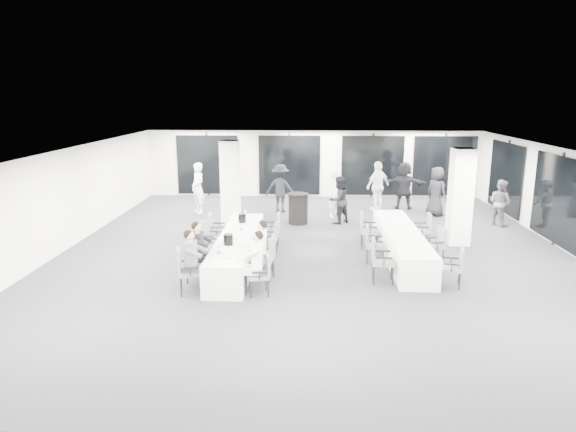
# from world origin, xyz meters

# --- Properties ---
(room) EXTENTS (14.04, 16.04, 2.84)m
(room) POSITION_xyz_m (0.89, 1.11, 1.39)
(room) COLOR #26262C
(room) RESTS_ON ground
(column_left) EXTENTS (0.60, 0.60, 2.80)m
(column_left) POSITION_xyz_m (-2.80, 3.20, 1.40)
(column_left) COLOR white
(column_left) RESTS_ON floor
(column_right) EXTENTS (0.60, 0.60, 2.80)m
(column_right) POSITION_xyz_m (4.20, 1.00, 1.40)
(column_right) COLOR white
(column_right) RESTS_ON floor
(banquet_table_main) EXTENTS (0.90, 5.00, 0.75)m
(banquet_table_main) POSITION_xyz_m (-2.00, -1.08, 0.38)
(banquet_table_main) COLOR silver
(banquet_table_main) RESTS_ON floor
(banquet_table_side) EXTENTS (0.90, 5.00, 0.75)m
(banquet_table_side) POSITION_xyz_m (2.33, -0.40, 0.38)
(banquet_table_side) COLOR silver
(banquet_table_side) RESTS_ON floor
(cocktail_table) EXTENTS (0.75, 0.75, 1.04)m
(cocktail_table) POSITION_xyz_m (-0.52, 3.21, 0.53)
(cocktail_table) COLOR black
(cocktail_table) RESTS_ON floor
(chair_main_left_near) EXTENTS (0.62, 0.65, 1.02)m
(chair_main_left_near) POSITION_xyz_m (-2.83, -3.15, 0.58)
(chair_main_left_near) COLOR #575B5F
(chair_main_left_near) RESTS_ON floor
(chair_main_left_second) EXTENTS (0.52, 0.57, 0.93)m
(chair_main_left_second) POSITION_xyz_m (-2.83, -2.38, 0.53)
(chair_main_left_second) COLOR #575B5F
(chair_main_left_second) RESTS_ON floor
(chair_main_left_mid) EXTENTS (0.60, 0.64, 1.03)m
(chair_main_left_mid) POSITION_xyz_m (-2.84, -1.37, 0.59)
(chair_main_left_mid) COLOR #575B5F
(chair_main_left_mid) RESTS_ON floor
(chair_main_left_fourth) EXTENTS (0.60, 0.63, 0.98)m
(chair_main_left_fourth) POSITION_xyz_m (-2.83, -0.52, 0.56)
(chair_main_left_fourth) COLOR #575B5F
(chair_main_left_fourth) RESTS_ON floor
(chair_main_left_far) EXTENTS (0.52, 0.58, 0.98)m
(chair_main_left_far) POSITION_xyz_m (-2.83, 0.37, 0.56)
(chair_main_left_far) COLOR #575B5F
(chair_main_left_far) RESTS_ON floor
(chair_main_right_near) EXTENTS (0.53, 0.56, 0.90)m
(chair_main_right_near) POSITION_xyz_m (-1.17, -3.14, 0.51)
(chair_main_right_near) COLOR #575B5F
(chair_main_right_near) RESTS_ON floor
(chair_main_right_second) EXTENTS (0.58, 0.63, 1.02)m
(chair_main_right_second) POSITION_xyz_m (-1.16, -2.20, 0.58)
(chair_main_right_second) COLOR #575B5F
(chair_main_right_second) RESTS_ON floor
(chair_main_right_mid) EXTENTS (0.44, 0.49, 0.86)m
(chair_main_right_mid) POSITION_xyz_m (-1.17, -1.40, 0.49)
(chair_main_right_mid) COLOR #575B5F
(chair_main_right_mid) RESTS_ON floor
(chair_main_right_fourth) EXTENTS (0.50, 0.54, 0.91)m
(chair_main_right_fourth) POSITION_xyz_m (-1.17, -0.35, 0.52)
(chair_main_right_fourth) COLOR #575B5F
(chair_main_right_fourth) RESTS_ON floor
(chair_main_right_far) EXTENTS (0.49, 0.55, 0.95)m
(chair_main_right_far) POSITION_xyz_m (-1.16, 0.65, 0.54)
(chair_main_right_far) COLOR #575B5F
(chair_main_right_far) RESTS_ON floor
(chair_side_left_near) EXTENTS (0.56, 0.61, 1.03)m
(chair_side_left_near) POSITION_xyz_m (1.49, -2.26, 0.59)
(chair_side_left_near) COLOR #575B5F
(chair_side_left_near) RESTS_ON floor
(chair_side_left_mid) EXTENTS (0.54, 0.59, 0.98)m
(chair_side_left_mid) POSITION_xyz_m (1.49, -0.82, 0.56)
(chair_side_left_mid) COLOR #575B5F
(chair_side_left_mid) RESTS_ON floor
(chair_side_left_far) EXTENTS (0.55, 0.61, 1.04)m
(chair_side_left_far) POSITION_xyz_m (1.48, 0.49, 0.59)
(chair_side_left_far) COLOR #575B5F
(chair_side_left_far) RESTS_ON floor
(chair_side_right_near) EXTENTS (0.56, 0.59, 0.93)m
(chair_side_right_near) POSITION_xyz_m (3.15, -2.52, 0.53)
(chair_side_right_near) COLOR #575B5F
(chair_side_right_near) RESTS_ON floor
(chair_side_right_mid) EXTENTS (0.54, 0.57, 0.93)m
(chair_side_right_mid) POSITION_xyz_m (3.16, -0.78, 0.53)
(chair_side_right_mid) COLOR #575B5F
(chair_side_right_mid) RESTS_ON floor
(chair_side_right_far) EXTENTS (0.51, 0.57, 0.96)m
(chair_side_right_far) POSITION_xyz_m (3.16, 0.73, 0.55)
(chair_side_right_far) COLOR #575B5F
(chair_side_right_far) RESTS_ON floor
(seated_guest_a) EXTENTS (0.50, 0.38, 1.44)m
(seated_guest_a) POSITION_xyz_m (-2.66, -3.13, 0.81)
(seated_guest_a) COLOR #505156
(seated_guest_a) RESTS_ON floor
(seated_guest_b) EXTENTS (0.50, 0.38, 1.44)m
(seated_guest_b) POSITION_xyz_m (-2.66, -2.39, 0.81)
(seated_guest_b) COLOR black
(seated_guest_b) RESTS_ON floor
(seated_guest_c) EXTENTS (0.50, 0.38, 1.44)m
(seated_guest_c) POSITION_xyz_m (-1.33, -3.15, 0.81)
(seated_guest_c) COLOR white
(seated_guest_c) RESTS_ON floor
(seated_guest_d) EXTENTS (0.50, 0.38, 1.44)m
(seated_guest_d) POSITION_xyz_m (-1.33, -2.19, 0.81)
(seated_guest_d) COLOR white
(seated_guest_d) RESTS_ON floor
(standing_guest_a) EXTENTS (0.89, 0.90, 1.93)m
(standing_guest_a) POSITION_xyz_m (0.76, 4.30, 0.96)
(standing_guest_a) COLOR white
(standing_guest_a) RESTS_ON floor
(standing_guest_b) EXTENTS (1.03, 0.97, 1.83)m
(standing_guest_b) POSITION_xyz_m (0.84, 3.30, 0.92)
(standing_guest_b) COLOR black
(standing_guest_b) RESTS_ON floor
(standing_guest_c) EXTENTS (1.41, 0.91, 2.01)m
(standing_guest_c) POSITION_xyz_m (-1.21, 4.99, 1.01)
(standing_guest_c) COLOR black
(standing_guest_c) RESTS_ON floor
(standing_guest_d) EXTENTS (1.40, 1.30, 2.10)m
(standing_guest_d) POSITION_xyz_m (2.43, 5.42, 1.05)
(standing_guest_d) COLOR white
(standing_guest_d) RESTS_ON floor
(standing_guest_e) EXTENTS (1.02, 1.13, 2.00)m
(standing_guest_e) POSITION_xyz_m (4.41, 4.60, 1.00)
(standing_guest_e) COLOR black
(standing_guest_e) RESTS_ON floor
(standing_guest_f) EXTENTS (1.97, 0.99, 2.06)m
(standing_guest_f) POSITION_xyz_m (3.46, 5.70, 1.03)
(standing_guest_f) COLOR black
(standing_guest_f) RESTS_ON floor
(standing_guest_g) EXTENTS (0.96, 0.99, 2.11)m
(standing_guest_g) POSITION_xyz_m (-4.24, 4.71, 1.05)
(standing_guest_g) COLOR white
(standing_guest_g) RESTS_ON floor
(standing_guest_h) EXTENTS (0.91, 0.99, 1.75)m
(standing_guest_h) POSITION_xyz_m (6.20, 3.29, 0.87)
(standing_guest_h) COLOR #505156
(standing_guest_h) RESTS_ON floor
(ice_bucket_near) EXTENTS (0.23, 0.23, 0.26)m
(ice_bucket_near) POSITION_xyz_m (-2.09, -1.90, 0.88)
(ice_bucket_near) COLOR black
(ice_bucket_near) RESTS_ON banquet_table_main
(ice_bucket_far) EXTENTS (0.21, 0.21, 0.24)m
(ice_bucket_far) POSITION_xyz_m (-2.04, 0.31, 0.87)
(ice_bucket_far) COLOR black
(ice_bucket_far) RESTS_ON banquet_table_main
(water_bottle_a) EXTENTS (0.08, 0.08, 0.24)m
(water_bottle_a) POSITION_xyz_m (-2.17, -2.80, 0.87)
(water_bottle_a) COLOR silver
(water_bottle_a) RESTS_ON banquet_table_main
(water_bottle_b) EXTENTS (0.07, 0.07, 0.22)m
(water_bottle_b) POSITION_xyz_m (-1.92, -0.74, 0.86)
(water_bottle_b) COLOR silver
(water_bottle_b) RESTS_ON banquet_table_main
(water_bottle_c) EXTENTS (0.08, 0.08, 0.24)m
(water_bottle_c) POSITION_xyz_m (-2.02, 0.87, 0.87)
(water_bottle_c) COLOR silver
(water_bottle_c) RESTS_ON banquet_table_main
(plate_a) EXTENTS (0.22, 0.22, 0.03)m
(plate_a) POSITION_xyz_m (-2.17, -2.62, 0.76)
(plate_a) COLOR white
(plate_a) RESTS_ON banquet_table_main
(plate_b) EXTENTS (0.20, 0.20, 0.03)m
(plate_b) POSITION_xyz_m (-1.94, -3.01, 0.76)
(plate_b) COLOR white
(plate_b) RESTS_ON banquet_table_main
(plate_c) EXTENTS (0.18, 0.18, 0.03)m
(plate_c) POSITION_xyz_m (-1.99, -1.42, 0.76)
(plate_c) COLOR white
(plate_c) RESTS_ON banquet_table_main
(wine_glass) EXTENTS (0.08, 0.08, 0.20)m
(wine_glass) POSITION_xyz_m (-1.71, -3.21, 0.90)
(wine_glass) COLOR silver
(wine_glass) RESTS_ON banquet_table_main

